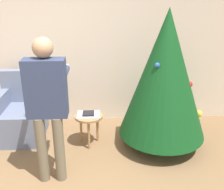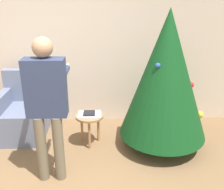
{
  "view_description": "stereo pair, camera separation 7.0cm",
  "coord_description": "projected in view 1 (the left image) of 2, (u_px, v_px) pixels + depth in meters",
  "views": [
    {
      "loc": [
        0.49,
        -1.96,
        2.05
      ],
      "look_at": [
        0.64,
        0.97,
        0.92
      ],
      "focal_mm": 42.0,
      "sensor_mm": 36.0,
      "label": 1
    },
    {
      "loc": [
        0.57,
        -1.96,
        2.05
      ],
      "look_at": [
        0.64,
        0.97,
        0.92
      ],
      "focal_mm": 42.0,
      "sensor_mm": 36.0,
      "label": 2
    }
  ],
  "objects": [
    {
      "name": "wall_back",
      "position": [
        67.0,
        42.0,
        4.13
      ],
      "size": [
        8.0,
        0.06,
        2.7
      ],
      "color": "beige",
      "rests_on": "ground_plane"
    },
    {
      "name": "christmas_tree",
      "position": [
        165.0,
        75.0,
        3.45
      ],
      "size": [
        1.19,
        1.19,
        1.91
      ],
      "color": "brown",
      "rests_on": "ground_plane"
    },
    {
      "name": "armchair",
      "position": [
        22.0,
        115.0,
        3.95
      ],
      "size": [
        0.65,
        0.75,
        0.98
      ],
      "color": "slate",
      "rests_on": "ground_plane"
    },
    {
      "name": "person_standing",
      "position": [
        47.0,
        99.0,
        2.82
      ],
      "size": [
        0.45,
        0.57,
        1.66
      ],
      "color": "#6B604C",
      "rests_on": "ground_plane"
    },
    {
      "name": "side_stool",
      "position": [
        89.0,
        120.0,
        3.72
      ],
      "size": [
        0.4,
        0.4,
        0.45
      ],
      "color": "#A37547",
      "rests_on": "ground_plane"
    },
    {
      "name": "laptop",
      "position": [
        89.0,
        115.0,
        3.69
      ],
      "size": [
        0.32,
        0.26,
        0.02
      ],
      "color": "silver",
      "rests_on": "side_stool"
    },
    {
      "name": "book",
      "position": [
        89.0,
        113.0,
        3.68
      ],
      "size": [
        0.16,
        0.16,
        0.02
      ],
      "color": "black",
      "rests_on": "laptop"
    }
  ]
}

